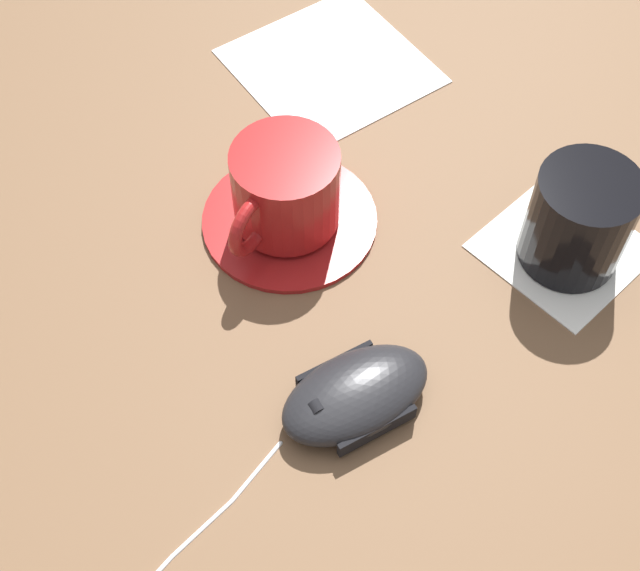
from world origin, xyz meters
name	(u,v)px	position (x,y,z in m)	size (l,w,h in m)	color
ground_plane	(380,237)	(0.00, 0.00, 0.00)	(3.00, 3.00, 0.00)	brown
saucer	(289,218)	(-0.07, -0.03, 0.00)	(0.14, 0.14, 0.01)	maroon
coffee_cup	(284,189)	(-0.07, -0.03, 0.05)	(0.09, 0.12, 0.07)	maroon
computer_mouse	(355,395)	(0.07, -0.14, 0.02)	(0.11, 0.13, 0.03)	black
napkin_under_glass	(563,248)	(0.12, 0.08, 0.00)	(0.11, 0.11, 0.00)	silver
drinking_glass	(579,220)	(0.13, 0.07, 0.04)	(0.08, 0.08, 0.08)	black
napkin_spare	(330,66)	(-0.15, 0.14, 0.00)	(0.16, 0.16, 0.00)	white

